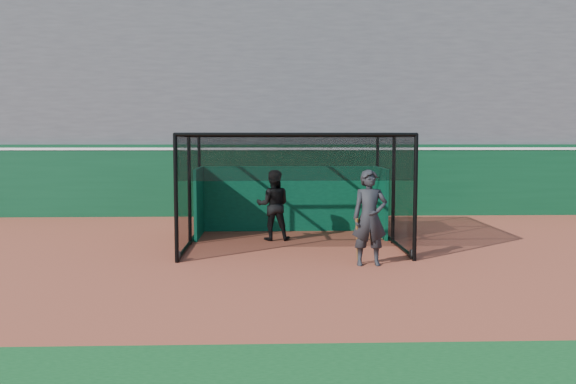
{
  "coord_description": "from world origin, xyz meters",
  "views": [
    {
      "loc": [
        0.47,
        -12.79,
        2.69
      ],
      "look_at": [
        0.98,
        2.0,
        1.4
      ],
      "focal_mm": 38.0,
      "sensor_mm": 36.0,
      "label": 1
    }
  ],
  "objects": [
    {
      "name": "grandstand",
      "position": [
        0.0,
        12.27,
        4.48
      ],
      "size": [
        50.0,
        7.85,
        8.95
      ],
      "color": "#4C4C4F",
      "rests_on": "ground"
    },
    {
      "name": "ground",
      "position": [
        0.0,
        0.0,
        0.0
      ],
      "size": [
        120.0,
        120.0,
        0.0
      ],
      "primitive_type": "plane",
      "color": "#97422C",
      "rests_on": "ground"
    },
    {
      "name": "on_deck_player",
      "position": [
        2.65,
        -0.02,
        1.02
      ],
      "size": [
        0.75,
        0.49,
        2.04
      ],
      "color": "black",
      "rests_on": "ground"
    },
    {
      "name": "batting_cage",
      "position": [
        1.11,
        2.72,
        1.39
      ],
      "size": [
        5.32,
        4.72,
        2.78
      ],
      "color": "black",
      "rests_on": "ground"
    },
    {
      "name": "outfield_wall",
      "position": [
        0.0,
        8.5,
        1.29
      ],
      "size": [
        50.0,
        0.5,
        2.5
      ],
      "color": "#0A391E",
      "rests_on": "ground"
    },
    {
      "name": "batter",
      "position": [
        0.64,
        3.32,
        0.93
      ],
      "size": [
        0.92,
        0.72,
        1.87
      ],
      "primitive_type": "imported",
      "rotation": [
        0.0,
        0.0,
        3.13
      ],
      "color": "black",
      "rests_on": "ground"
    }
  ]
}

